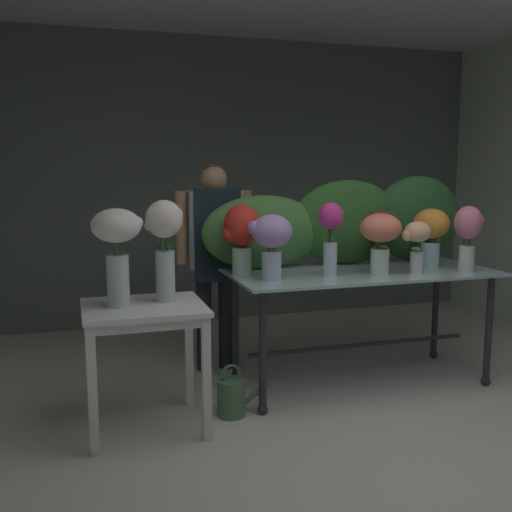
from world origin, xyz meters
The scene contains 17 objects.
ground_plane centered at (0.00, 1.81, 0.00)m, with size 7.98×7.98×0.00m, color beige.
wall_back centered at (0.00, 3.63, 1.43)m, with size 5.31×0.12×2.87m, color slate.
display_table_glass centered at (0.30, 1.44, 0.71)m, with size 1.92×0.86×0.85m.
side_table_white centered at (-1.31, 1.12, 0.67)m, with size 0.72×0.62×0.77m.
florist centered at (-0.65, 2.06, 0.99)m, with size 0.60×0.24×1.61m.
foliage_backdrop centered at (0.33, 1.75, 1.16)m, with size 2.13×0.30×0.67m.
vase_sunset_ranunculus centered at (0.86, 1.44, 1.11)m, with size 0.27×0.27×0.44m.
vase_lilac_hydrangea centered at (-0.44, 1.32, 1.12)m, with size 0.30×0.27×0.44m.
vase_peach_peonies centered at (0.61, 1.23, 1.08)m, with size 0.21×0.18×0.37m.
vase_magenta_stock centered at (-0.01, 1.32, 1.15)m, with size 0.17×0.17×0.50m.
vase_rosy_roses centered at (1.00, 1.19, 1.13)m, with size 0.22×0.20×0.47m.
vase_coral_freesia centered at (0.35, 1.28, 1.12)m, with size 0.29×0.29×0.43m.
vase_crimson_tulips centered at (0.51, 1.57, 1.12)m, with size 0.24×0.23×0.41m.
vase_scarlet_carnations centered at (-0.59, 1.53, 1.13)m, with size 0.26×0.25×0.49m.
vase_white_roses_tall centered at (-1.45, 1.12, 1.15)m, with size 0.30×0.29×0.58m.
vase_cream_lisianthus_tall centered at (-1.16, 1.19, 1.16)m, with size 0.24×0.22×0.62m.
watering_can centered at (-0.76, 1.15, 0.13)m, with size 0.35×0.18×0.34m.
Camera 1 is at (-1.69, -2.37, 1.59)m, focal length 41.64 mm.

